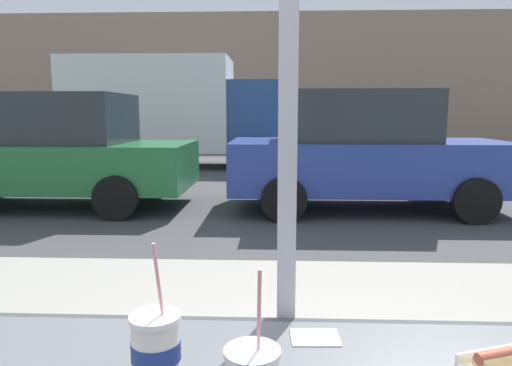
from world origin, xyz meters
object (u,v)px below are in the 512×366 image
box_truck (176,109)px  parked_car_blue (363,151)px  parked_car_green (47,151)px  soda_cup_left (156,349)px

box_truck → parked_car_blue: bearing=-54.1°
parked_car_green → parked_car_blue: (5.02, -0.00, 0.01)m
box_truck → soda_cup_left: bearing=-78.2°
parked_car_blue → box_truck: size_ratio=0.68×
parked_car_green → box_truck: bearing=81.3°
parked_car_green → box_truck: box_truck is taller
parked_car_blue → parked_car_green: bearing=180.0°
soda_cup_left → parked_car_blue: size_ratio=0.07×
soda_cup_left → box_truck: 12.38m
soda_cup_left → parked_car_blue: bearing=75.8°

